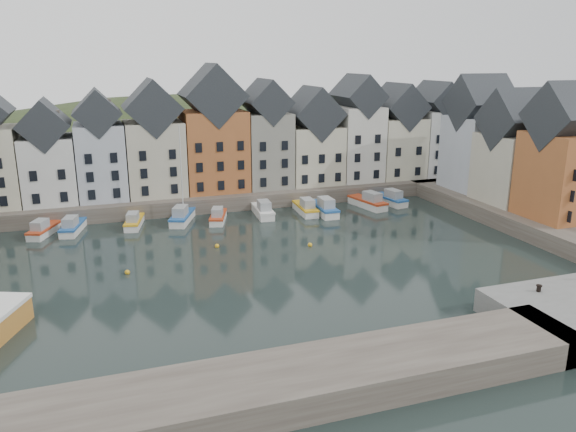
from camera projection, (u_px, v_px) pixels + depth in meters
name	position (u px, v px, depth m)	size (l,w,h in m)	color
ground	(272.00, 267.00, 56.72)	(260.00, 260.00, 0.00)	black
far_quay	(213.00, 193.00, 83.76)	(90.00, 16.00, 2.00)	#473E36
right_quay	(545.00, 218.00, 70.71)	(14.00, 54.00, 2.00)	#473E36
near_wall	(222.00, 398.00, 33.30)	(50.00, 6.00, 2.00)	#473E36
hillside	(190.00, 256.00, 112.60)	(153.60, 70.40, 64.00)	#253018
far_terrace	(235.00, 141.00, 80.79)	(72.37, 8.16, 17.78)	beige
right_terrace	(518.00, 150.00, 72.86)	(8.30, 24.25, 16.36)	#ADB4C0
mooring_buoys	(222.00, 254.00, 60.29)	(20.50, 5.50, 0.50)	gold
boat_a	(43.00, 230.00, 66.87)	(3.84, 6.09, 2.24)	silver
boat_b	(73.00, 227.00, 67.93)	(3.24, 6.32, 2.32)	silver
boat_c	(134.00, 222.00, 70.19)	(3.00, 5.96, 2.19)	silver
boat_d	(182.00, 216.00, 72.06)	(4.35, 6.88, 12.60)	silver
boat_e	(218.00, 217.00, 72.43)	(3.44, 5.98, 2.19)	silver
boat_f	(263.00, 211.00, 74.98)	(2.46, 6.57, 2.47)	silver
boat_g	(306.00, 208.00, 76.21)	(2.34, 6.47, 2.44)	silver
boat_h	(324.00, 208.00, 75.90)	(2.31, 6.98, 2.66)	silver
boat_i	(368.00, 202.00, 79.24)	(3.44, 7.05, 2.60)	silver
boat_j	(390.00, 199.00, 81.14)	(3.08, 6.69, 2.47)	silver
mooring_bollard	(539.00, 288.00, 45.85)	(0.48, 0.48, 0.56)	black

